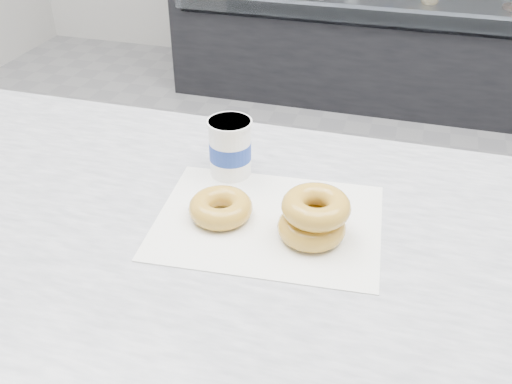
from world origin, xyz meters
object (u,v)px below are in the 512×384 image
display_case (391,11)px  coffee_cup (230,147)px  donut_stack (314,217)px  donut_single (221,207)px

display_case → coffee_cup: size_ratio=23.68×
display_case → donut_stack: 2.71m
donut_stack → donut_single: bearing=176.6°
display_case → coffee_cup: 2.58m
display_case → donut_single: 2.70m
donut_stack → coffee_cup: bearing=141.6°
display_case → donut_stack: display_case is taller
display_case → donut_stack: size_ratio=16.93×
coffee_cup → donut_single: bearing=-66.4°
donut_single → donut_stack: (0.15, -0.01, 0.02)m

